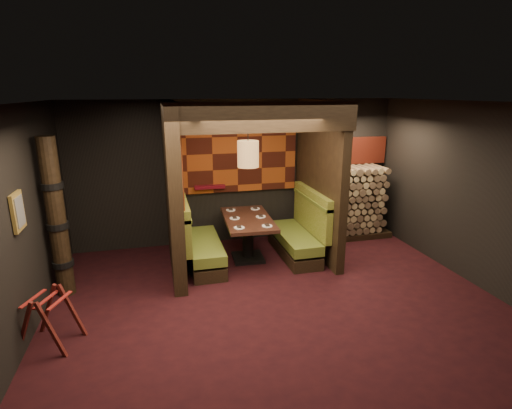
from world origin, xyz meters
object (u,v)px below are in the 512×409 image
Objects in this scene: booth_bench_left at (198,244)px; luggage_rack at (49,317)px; firewood_stack at (349,202)px; booth_bench_right at (299,235)px; dining_table at (248,230)px; pendant_lamp at (248,154)px; totem_column at (57,220)px.

booth_bench_left reaches higher than luggage_rack.
booth_bench_right is at bearing -152.65° from firewood_stack.
pendant_lamp reaches higher than dining_table.
booth_bench_left is 1.89m from booth_bench_right.
pendant_lamp is at bearing 9.97° from totem_column.
totem_column is (-2.99, -0.58, 0.62)m from dining_table.
pendant_lamp is 0.46× the size of totem_column.
luggage_rack is (-2.01, -1.88, -0.03)m from booth_bench_left.
pendant_lamp is 1.39× the size of luggage_rack.
firewood_stack is at bearing 16.05° from dining_table.
booth_bench_right is 0.67× the size of totem_column.
dining_table is (0.90, 0.03, 0.17)m from booth_bench_left.
booth_bench_left is 1.00× the size of booth_bench_right.
dining_table is 1.94× the size of luggage_rack.
firewood_stack is at bearing 26.12° from luggage_rack.
booth_bench_right is at bearing 25.69° from luggage_rack.
booth_bench_left is 2.75m from luggage_rack.
firewood_stack reaches higher than dining_table.
booth_bench_left is 0.92m from dining_table.
totem_column reaches higher than firewood_stack.
firewood_stack is (2.34, 0.72, -1.21)m from pendant_lamp.
dining_table is at bearing 178.48° from booth_bench_right.
booth_bench_left reaches higher than dining_table.
dining_table is 2.44m from firewood_stack.
booth_bench_left is 1.99× the size of luggage_rack.
totem_column reaches higher than dining_table.
totem_column is (-2.99, -0.53, -0.78)m from pendant_lamp.
booth_bench_left is at bearing 180.00° from booth_bench_right.
firewood_stack reaches higher than booth_bench_left.
totem_column is at bearing -169.11° from dining_table.
pendant_lamp is at bearing 32.46° from luggage_rack.
booth_bench_left is 1.81m from pendant_lamp.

